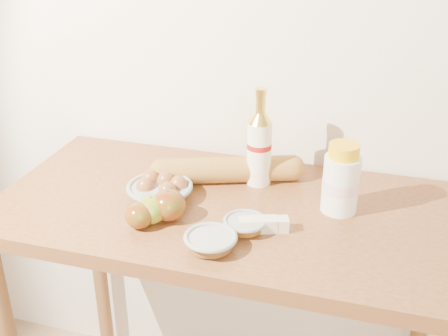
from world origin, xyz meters
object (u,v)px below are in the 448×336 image
Objects in this scene: table at (227,245)px; baguette at (228,170)px; bourbon_bottle at (259,146)px; egg_bowl at (160,189)px; cream_bottle at (341,180)px.

baguette is (-0.04, 0.13, 0.16)m from table.
bourbon_bottle reaches higher than table.
baguette is (0.14, 0.14, 0.01)m from egg_bowl.
table is 6.63× the size of cream_bottle.
baguette reaches higher than egg_bowl.
cream_bottle is 0.93× the size of egg_bowl.
baguette reaches higher than table.
bourbon_bottle is 1.41× the size of egg_bowl.
egg_bowl is 0.20m from baguette.
table is at bearing -103.39° from bourbon_bottle.
cream_bottle is at bearing 11.40° from table.
baguette is at bearing -163.90° from bourbon_bottle.
table is 6.20× the size of egg_bowl.
bourbon_bottle is at bearing -9.52° from baguette.
table is 0.23m from egg_bowl.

